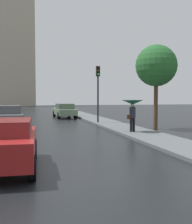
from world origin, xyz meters
TOP-DOWN VIEW (x-y plane):
  - ground at (0.00, 0.00)m, footprint 120.00×120.00m
  - car_red_near_kerb at (-1.61, 1.37)m, footprint 2.06×3.90m
  - car_grey_mid_road at (-1.99, 11.70)m, footprint 2.03×3.98m
  - car_green_far_ahead at (2.82, 20.35)m, footprint 1.90×4.64m
  - pedestrian_with_umbrella_far at (4.78, 7.52)m, footprint 1.17×1.17m
  - traffic_light at (4.38, 13.44)m, footprint 0.26×0.39m
  - street_tree_near at (7.04, 9.27)m, footprint 2.59×2.59m
  - distant_tower at (-4.43, 59.25)m, footprint 11.91×7.03m

SIDE VIEW (x-z plane):
  - ground at x=0.00m, z-range 0.00..0.00m
  - car_green_far_ahead at x=2.82m, z-range 0.03..1.42m
  - car_red_near_kerb at x=-1.61m, z-range 0.04..1.47m
  - car_grey_mid_road at x=-1.99m, z-range 0.03..1.54m
  - pedestrian_with_umbrella_far at x=4.78m, z-range 0.71..2.45m
  - traffic_light at x=4.38m, z-range 0.96..5.14m
  - street_tree_near at x=7.04m, z-range 1.32..6.62m
  - distant_tower at x=-4.43m, z-range 0.00..26.15m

